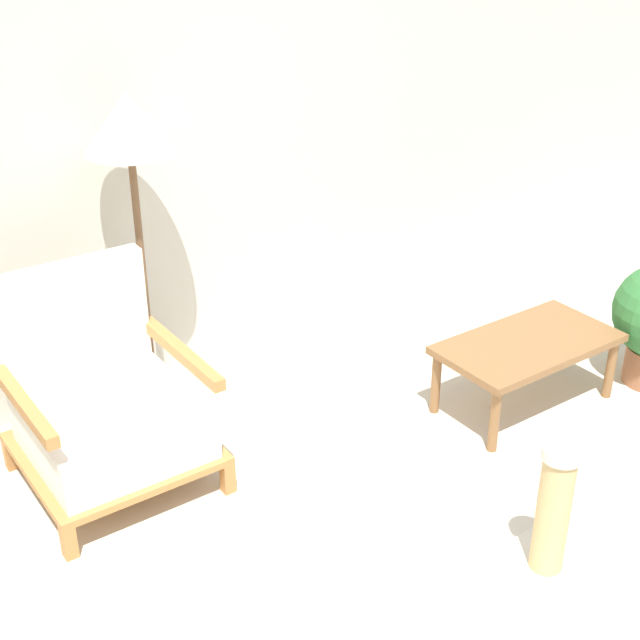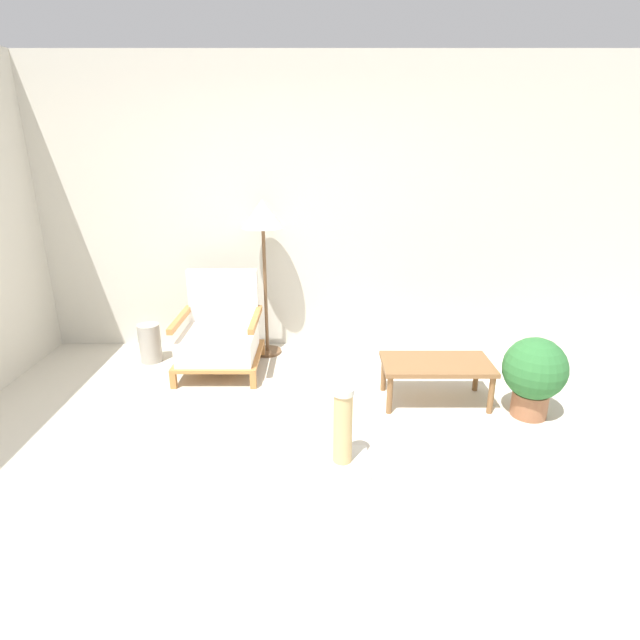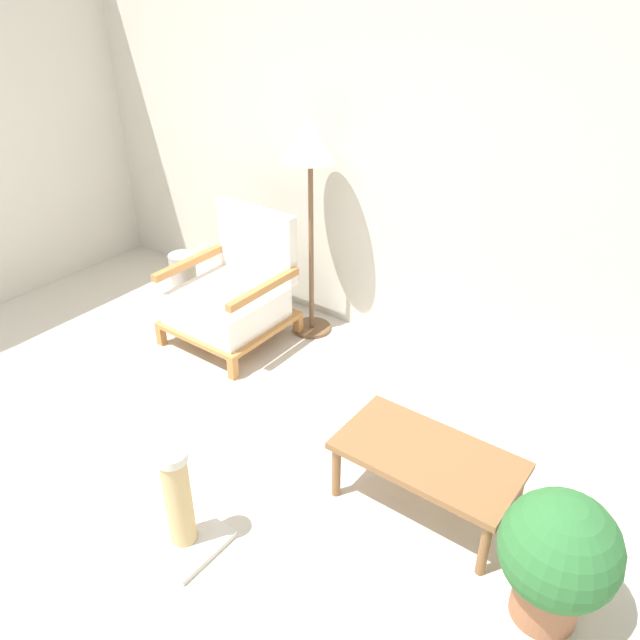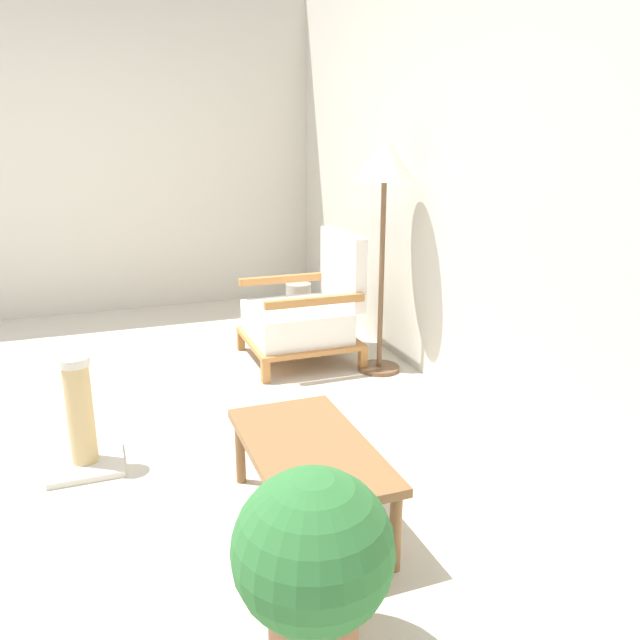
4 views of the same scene
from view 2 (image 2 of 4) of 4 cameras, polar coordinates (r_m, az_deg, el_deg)
The scene contains 8 objects.
ground_plane at distance 3.00m, azimuth -4.22°, elevation -20.46°, with size 14.00×14.00×0.00m, color beige.
wall_back at distance 4.82m, azimuth -2.58°, elevation 12.51°, with size 8.00×0.06×2.70m.
armchair at distance 4.51m, azimuth -11.46°, elevation -1.71°, with size 0.72×0.71×0.86m.
floor_lamp at distance 4.59m, azimuth -6.65°, elevation 10.91°, with size 0.38×0.38×1.47m.
coffee_table at distance 3.99m, azimuth 13.06°, elevation -5.23°, with size 0.84×0.45×0.34m.
vase at distance 4.91m, azimuth -18.95°, elevation -2.52°, with size 0.20×0.20×0.36m, color #9E998E.
potted_plant at distance 3.98m, azimuth 23.19°, elevation -5.54°, with size 0.46×0.46×0.61m.
scratching_post at distance 3.19m, azimuth 2.51°, elevation -13.14°, with size 0.33×0.33×0.54m.
Camera 2 is at (0.20, -2.30, 1.92)m, focal length 28.00 mm.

